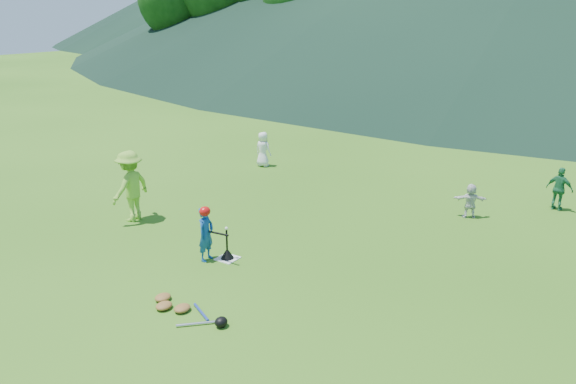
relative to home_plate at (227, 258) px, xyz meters
The scene contains 12 objects.
ground 0.01m from the home_plate, ahead, with size 120.00×120.00×0.00m, color #2F5F15.
home_plate is the anchor object (origin of this frame).
baseball 0.73m from the home_plate, ahead, with size 0.08×0.08×0.08m, color white.
batter_child 0.76m from the home_plate, 142.39° to the right, with size 0.45×0.30×1.23m, color #154890.
adult_coach 3.82m from the home_plate, behind, with size 1.22×0.70×1.88m, color #81BE37.
fielder_a 7.86m from the home_plate, 119.56° to the left, with size 0.61×0.39×1.24m, color white.
fielder_c 9.48m from the home_plate, 53.13° to the left, with size 0.72×0.30×1.22m, color #216F43.
fielder_d 6.80m from the home_plate, 56.07° to the left, with size 0.87×0.28×0.94m, color silver.
batting_tee 0.12m from the home_plate, ahead, with size 0.30×0.30×0.68m.
batter_gear 1.19m from the home_plate, 140.63° to the right, with size 0.73×0.26×0.59m.
equipment_pile 2.39m from the home_plate, 71.76° to the right, with size 1.80×0.80×0.19m.
outfield_fence 28.01m from the home_plate, 90.00° to the left, with size 70.07×0.08×1.33m.
Camera 1 is at (7.43, -8.91, 5.36)m, focal length 35.00 mm.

